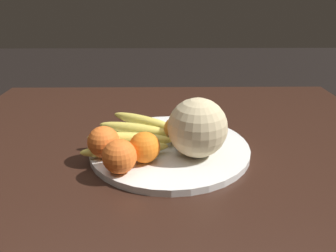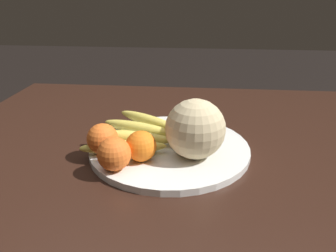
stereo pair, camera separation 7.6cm
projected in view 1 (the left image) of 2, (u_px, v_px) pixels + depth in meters
kitchen_table at (169, 187)px, 0.82m from camera, size 1.21×1.09×0.78m
fruit_bowl at (168, 148)px, 0.78m from camera, size 0.38×0.38×0.02m
melon at (197, 128)px, 0.71m from camera, size 0.13×0.13×0.13m
banana_bunch at (135, 134)px, 0.80m from camera, size 0.23×0.26×0.03m
orange_front_left at (145, 147)px, 0.69m from camera, size 0.07×0.07×0.07m
orange_front_right at (104, 142)px, 0.71m from camera, size 0.07×0.07×0.07m
orange_mid_center at (119, 157)px, 0.65m from camera, size 0.07×0.07×0.07m
orange_back_left at (176, 129)px, 0.80m from camera, size 0.06×0.06×0.06m
produce_tag at (141, 146)px, 0.77m from camera, size 0.08×0.06×0.00m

